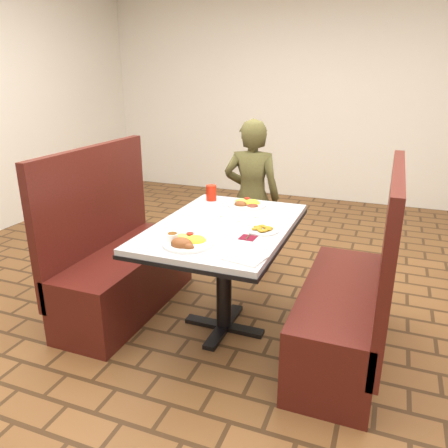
{
  "coord_description": "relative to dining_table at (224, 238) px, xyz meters",
  "views": [
    {
      "loc": [
        0.93,
        -2.4,
        1.64
      ],
      "look_at": [
        0.0,
        0.0,
        0.75
      ],
      "focal_mm": 35.0,
      "sensor_mm": 36.0,
      "label": 1
    }
  ],
  "objects": [
    {
      "name": "lettuce_shreds",
      "position": [
        0.04,
        0.06,
        0.1
      ],
      "size": [
        0.28,
        0.32,
        0.0
      ],
      "primitive_type": null,
      "color": "#7DB147",
      "rests_on": "dining_table"
    },
    {
      "name": "maroon_napkin",
      "position": [
        0.21,
        -0.18,
        0.1
      ],
      "size": [
        0.09,
        0.09,
        0.0
      ],
      "primitive_type": "cube",
      "rotation": [
        0.0,
        0.0,
        -0.04
      ],
      "color": "#5B0D1B",
      "rests_on": "dining_table"
    },
    {
      "name": "spoon_utensil",
      "position": [
        0.21,
        -0.15,
        0.1
      ],
      "size": [
        0.01,
        0.12,
        0.0
      ],
      "primitive_type": "cube",
      "rotation": [
        0.0,
        0.0,
        0.01
      ],
      "color": "#BBBBBF",
      "rests_on": "dining_table"
    },
    {
      "name": "fork_utensil",
      "position": [
        -0.08,
        -0.35,
        0.11
      ],
      "size": [
        0.03,
        0.16,
        0.0
      ],
      "primitive_type": "cube",
      "rotation": [
        0.0,
        0.0,
        0.16
      ],
      "color": "silver",
      "rests_on": "dining_table"
    },
    {
      "name": "dining_table",
      "position": [
        0.0,
        0.0,
        0.0
      ],
      "size": [
        0.81,
        1.21,
        0.75
      ],
      "color": "silver",
      "rests_on": "ground"
    },
    {
      "name": "paper_napkin",
      "position": [
        0.29,
        -0.47,
        0.1
      ],
      "size": [
        0.22,
        0.18,
        0.01
      ],
      "primitive_type": "cube",
      "rotation": [
        0.0,
        0.0,
        -0.2
      ],
      "color": "white",
      "rests_on": "dining_table"
    },
    {
      "name": "booth_bench_right",
      "position": [
        0.8,
        0.0,
        -0.32
      ],
      "size": [
        0.47,
        1.2,
        1.17
      ],
      "color": "#541A13",
      "rests_on": "ground"
    },
    {
      "name": "near_dinner_plate",
      "position": [
        -0.06,
        -0.4,
        0.13
      ],
      "size": [
        0.28,
        0.28,
        0.09
      ],
      "rotation": [
        0.0,
        0.0,
        -0.14
      ],
      "color": "white",
      "rests_on": "dining_table"
    },
    {
      "name": "room",
      "position": [
        0.0,
        0.0,
        1.26
      ],
      "size": [
        7.0,
        7.04,
        2.82
      ],
      "color": "brown",
      "rests_on": "ground"
    },
    {
      "name": "far_dinner_plate",
      "position": [
        0.01,
        0.42,
        0.12
      ],
      "size": [
        0.27,
        0.27,
        0.07
      ],
      "rotation": [
        0.0,
        0.0,
        -0.17
      ],
      "color": "white",
      "rests_on": "dining_table"
    },
    {
      "name": "knife_utensil",
      "position": [
        -0.03,
        -0.32,
        0.11
      ],
      "size": [
        0.01,
        0.16,
        0.0
      ],
      "primitive_type": "cube",
      "rotation": [
        0.0,
        0.0,
        -0.03
      ],
      "color": "#B8B8BD",
      "rests_on": "dining_table"
    },
    {
      "name": "booth_bench_left",
      "position": [
        -0.8,
        0.0,
        -0.32
      ],
      "size": [
        0.47,
        1.2,
        1.17
      ],
      "color": "#541A13",
      "rests_on": "ground"
    },
    {
      "name": "diner_person",
      "position": [
        -0.13,
        0.99,
        -0.0
      ],
      "size": [
        0.51,
        0.36,
        1.3
      ],
      "primitive_type": "imported",
      "rotation": [
        0.0,
        0.0,
        3.25
      ],
      "color": "brown",
      "rests_on": "ground"
    },
    {
      "name": "plantain_plate",
      "position": [
        0.26,
        -0.04,
        0.11
      ],
      "size": [
        0.19,
        0.19,
        0.03
      ],
      "rotation": [
        0.0,
        0.0,
        -0.08
      ],
      "color": "white",
      "rests_on": "dining_table"
    },
    {
      "name": "red_tumbler",
      "position": [
        -0.28,
        0.47,
        0.15
      ],
      "size": [
        0.08,
        0.08,
        0.11
      ],
      "primitive_type": "cylinder",
      "color": "red",
      "rests_on": "dining_table"
    }
  ]
}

